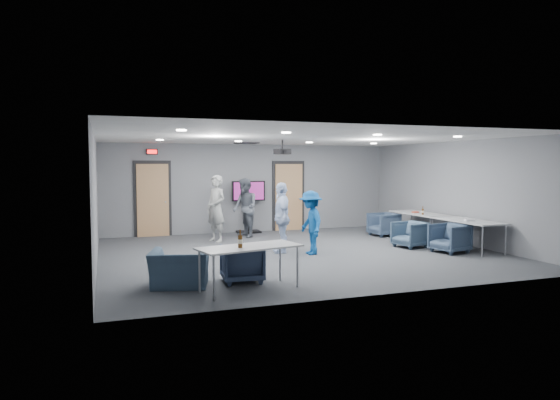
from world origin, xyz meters
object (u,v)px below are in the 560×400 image
object	(u,v)px
chair_front_a	(242,263)
person_a	(216,209)
table_right_a	(420,214)
chair_right_a	(383,224)
table_right_b	(467,222)
person_d	(311,223)
bottle_front	(240,241)
table_front_left	(249,249)
projector	(282,151)
person_c	(282,217)
chair_right_b	(410,234)
chair_front_b	(180,268)
chair_right_c	(450,238)
bottle_right	(423,212)
person_b	(245,208)
tv_stand	(249,203)

from	to	relation	value
chair_front_a	person_a	bearing A→B (deg)	-91.72
table_right_a	chair_right_a	bearing A→B (deg)	36.81
table_right_b	person_d	bearing A→B (deg)	79.43
person_a	bottle_front	world-z (taller)	person_a
table_right_b	table_front_left	bearing A→B (deg)	108.28
chair_front_a	table_front_left	world-z (taller)	table_front_left
table_right_a	bottle_front	distance (m)	7.45
projector	table_right_a	bearing A→B (deg)	-11.49
table_front_left	bottle_front	world-z (taller)	bottle_front
person_c	person_d	xyz separation A→B (m)	(0.55, -0.47, -0.09)
chair_right_b	chair_front_b	xyz separation A→B (m)	(-6.05, -2.18, -0.01)
chair_right_a	chair_right_c	xyz separation A→B (m)	(0.00, -2.95, 0.00)
bottle_right	person_d	bearing A→B (deg)	-167.85
chair_right_c	person_c	bearing A→B (deg)	-120.99
chair_right_a	chair_front_b	size ratio (longest dim) A/B	0.77
person_a	table_right_a	bearing A→B (deg)	48.42
chair_front_a	table_right_b	world-z (taller)	table_right_b
table_front_left	projector	size ratio (longest dim) A/B	4.53
person_d	projector	world-z (taller)	projector
person_a	table_right_b	world-z (taller)	person_a
person_a	person_b	bearing A→B (deg)	94.17
chair_right_a	table_right_b	size ratio (longest dim) A/B	0.38
chair_front_b	projector	bearing A→B (deg)	-117.62
bottle_front	projector	size ratio (longest dim) A/B	0.74
table_right_a	projector	xyz separation A→B (m)	(-4.14, -0.11, 1.71)
person_b	bottle_right	size ratio (longest dim) A/B	7.45
person_a	projector	distance (m)	2.52
table_right_b	table_front_left	world-z (taller)	same
chair_front_b	table_right_b	bearing A→B (deg)	-153.22
person_a	chair_right_b	bearing A→B (deg)	32.82
person_c	table_front_left	distance (m)	3.62
chair_front_b	tv_stand	distance (m)	6.85
person_b	bottle_front	xyz separation A→B (m)	(-1.74, -5.99, -0.01)
person_c	chair_right_c	size ratio (longest dim) A/B	2.21
table_right_b	bottle_front	bearing A→B (deg)	108.62
chair_front_b	table_front_left	size ratio (longest dim) A/B	0.53
chair_right_c	tv_stand	size ratio (longest dim) A/B	0.47
bottle_right	chair_right_b	bearing A→B (deg)	-140.91
person_b	chair_front_a	world-z (taller)	person_b
person_a	person_b	xyz separation A→B (m)	(0.97, 0.59, -0.05)
person_b	tv_stand	bearing A→B (deg)	148.79
table_front_left	tv_stand	world-z (taller)	tv_stand
chair_front_b	chair_front_a	bearing A→B (deg)	-164.38
person_b	chair_right_c	size ratio (longest dim) A/B	2.26
projector	table_right_b	bearing A→B (deg)	-36.38
chair_front_b	projector	size ratio (longest dim) A/B	2.40
table_right_b	chair_front_b	bearing A→B (deg)	101.16
chair_front_a	tv_stand	distance (m)	6.45
chair_right_b	table_front_left	world-z (taller)	table_front_left
chair_right_b	chair_front_b	distance (m)	6.43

